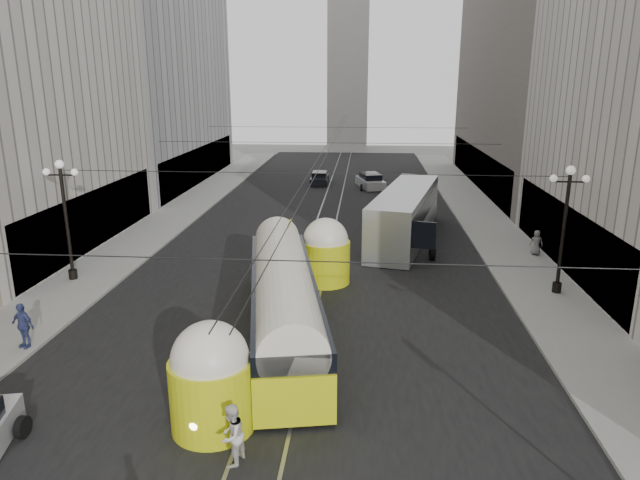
% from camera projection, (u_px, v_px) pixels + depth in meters
% --- Properties ---
extents(road, '(20.00, 85.00, 0.02)m').
position_uv_depth(road, '(326.00, 221.00, 43.54)').
color(road, black).
rests_on(road, ground).
extents(sidewalk_left, '(4.00, 72.00, 0.15)m').
position_uv_depth(sidewalk_left, '(187.00, 208.00, 47.80)').
color(sidewalk_left, gray).
rests_on(sidewalk_left, ground).
extents(sidewalk_right, '(4.00, 72.00, 0.15)m').
position_uv_depth(sidewalk_right, '(477.00, 213.00, 45.96)').
color(sidewalk_right, gray).
rests_on(sidewalk_right, ground).
extents(rail_left, '(0.12, 85.00, 0.04)m').
position_uv_depth(rail_left, '(317.00, 221.00, 43.60)').
color(rail_left, gray).
rests_on(rail_left, ground).
extents(rail_right, '(0.12, 85.00, 0.04)m').
position_uv_depth(rail_right, '(336.00, 221.00, 43.49)').
color(rail_right, gray).
rests_on(rail_right, ground).
extents(building_left_far, '(12.60, 28.60, 28.60)m').
position_uv_depth(building_left_far, '(135.00, 39.00, 56.06)').
color(building_left_far, '#999999').
rests_on(building_left_far, ground).
extents(building_right_far, '(12.60, 32.60, 32.60)m').
position_uv_depth(building_right_far, '(555.00, 13.00, 52.45)').
color(building_right_far, '#514C47').
rests_on(building_right_far, ground).
extents(distant_tower, '(6.00, 6.00, 31.36)m').
position_uv_depth(distant_tower, '(349.00, 48.00, 85.04)').
color(distant_tower, '#B2AFA8').
rests_on(distant_tower, ground).
extents(lamppost_left_mid, '(1.86, 0.44, 6.37)m').
position_uv_depth(lamppost_left_mid, '(65.00, 213.00, 29.58)').
color(lamppost_left_mid, black).
rests_on(lamppost_left_mid, sidewalk_left).
extents(lamppost_right_mid, '(1.86, 0.44, 6.37)m').
position_uv_depth(lamppost_right_mid, '(565.00, 223.00, 27.65)').
color(lamppost_right_mid, black).
rests_on(lamppost_right_mid, sidewalk_right).
extents(catenary, '(25.00, 72.00, 0.23)m').
position_uv_depth(catenary, '(327.00, 145.00, 40.97)').
color(catenary, black).
rests_on(catenary, ground).
extents(streetcar, '(5.12, 16.02, 3.56)m').
position_uv_depth(streetcar, '(284.00, 297.00, 23.63)').
color(streetcar, '#C7CD11').
rests_on(streetcar, ground).
extents(city_bus, '(5.69, 13.76, 3.39)m').
position_uv_depth(city_bus, '(405.00, 212.00, 38.16)').
color(city_bus, '#B2B4B8').
rests_on(city_bus, ground).
extents(sedan_white_far, '(3.10, 5.01, 1.47)m').
position_uv_depth(sedan_white_far, '(370.00, 181.00, 56.70)').
color(sedan_white_far, '#BDBDBD').
rests_on(sedan_white_far, ground).
extents(sedan_dark_far, '(1.72, 4.05, 1.28)m').
position_uv_depth(sedan_dark_far, '(320.00, 178.00, 58.86)').
color(sedan_dark_far, black).
rests_on(sedan_dark_far, ground).
extents(pedestrian_crossing_b, '(0.92, 1.05, 1.83)m').
position_uv_depth(pedestrian_crossing_b, '(232.00, 435.00, 15.84)').
color(pedestrian_crossing_b, silver).
rests_on(pedestrian_crossing_b, ground).
extents(pedestrian_sidewalk_right, '(0.84, 0.64, 1.52)m').
position_uv_depth(pedestrian_sidewalk_right, '(536.00, 243.00, 34.55)').
color(pedestrian_sidewalk_right, slate).
rests_on(pedestrian_sidewalk_right, sidewalk_right).
extents(pedestrian_sidewalk_left, '(1.22, 0.92, 1.85)m').
position_uv_depth(pedestrian_sidewalk_left, '(23.00, 325.00, 22.53)').
color(pedestrian_sidewalk_left, navy).
rests_on(pedestrian_sidewalk_left, sidewalk_left).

